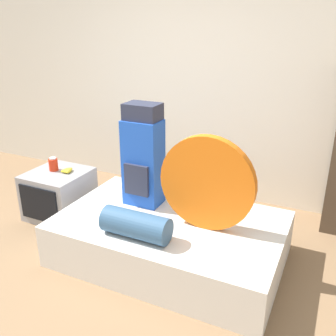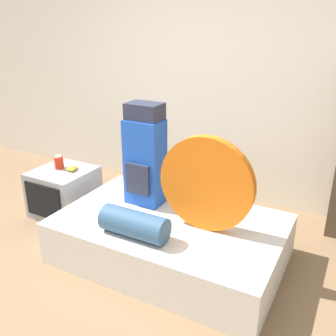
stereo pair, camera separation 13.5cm
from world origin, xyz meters
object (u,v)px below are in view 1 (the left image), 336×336
tent_bag (207,183)px  backpack (143,157)px  television (59,194)px  canister (53,164)px  sleeping_roll (136,225)px

tent_bag → backpack: bearing=165.2°
backpack → television: bearing=179.3°
canister → tent_bag: bearing=-7.2°
television → canister: 0.31m
sleeping_roll → canister: canister is taller
tent_bag → sleeping_roll: size_ratio=1.42×
sleeping_roll → canister: 1.43m
tent_bag → canister: 1.75m
backpack → sleeping_roll: backpack is taller
canister → sleeping_roll: bearing=-24.2°
backpack → tent_bag: backpack is taller
tent_bag → television: (-1.66, 0.19, -0.51)m
backpack → tent_bag: bearing=-14.8°
sleeping_roll → television: size_ratio=0.90×
backpack → sleeping_roll: 0.67m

